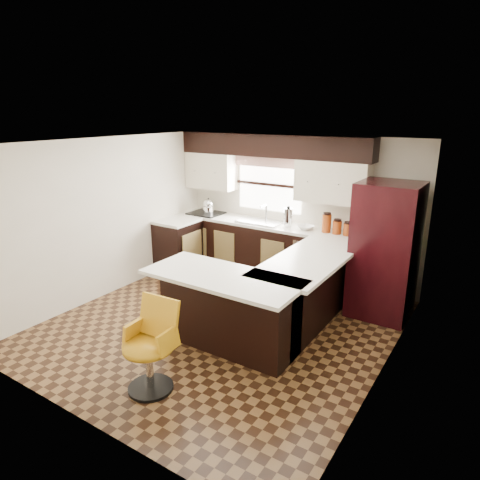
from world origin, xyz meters
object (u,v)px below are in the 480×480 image
Objects in this scene: peninsula_long at (303,293)px; refrigerator at (385,251)px; bar_chair at (148,348)px; peninsula_return at (229,311)px.

peninsula_long is 1.04× the size of refrigerator.
refrigerator is at bearing 60.39° from bar_chair.
bar_chair is (-1.50, -3.04, -0.46)m from refrigerator.
peninsula_return is at bearing -118.30° from peninsula_long.
peninsula_long is at bearing 61.70° from peninsula_return.
peninsula_long is 2.03× the size of bar_chair.
peninsula_long is at bearing -131.02° from refrigerator.
peninsula_long is 1.18× the size of peninsula_return.
peninsula_return is 1.72× the size of bar_chair.
bar_chair is (-0.72, -2.14, 0.03)m from peninsula_long.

